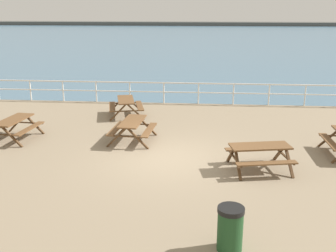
% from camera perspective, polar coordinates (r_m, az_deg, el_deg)
% --- Properties ---
extents(ground_plane, '(30.00, 24.00, 0.20)m').
position_cam_1_polar(ground_plane, '(13.12, 0.02, -5.04)').
color(ground_plane, gray).
extents(sea_band, '(142.00, 90.00, 0.01)m').
position_cam_1_polar(sea_band, '(65.07, 4.09, 12.53)').
color(sea_band, '#476B84').
rests_on(sea_band, ground).
extents(distant_shoreline, '(142.00, 6.00, 1.80)m').
position_cam_1_polar(distant_shoreline, '(108.00, 4.50, 14.20)').
color(distant_shoreline, '#4C4C47').
rests_on(distant_shoreline, ground).
extents(seaward_railing, '(23.07, 0.07, 1.08)m').
position_cam_1_polar(seaward_railing, '(20.32, 1.89, 5.33)').
color(seaward_railing, white).
rests_on(seaward_railing, ground).
extents(picnic_table_near_left, '(2.06, 1.83, 0.80)m').
position_cam_1_polar(picnic_table_near_left, '(12.32, 13.05, -3.57)').
color(picnic_table_near_left, brown).
rests_on(picnic_table_near_left, ground).
extents(picnic_table_far_left, '(1.72, 1.96, 0.80)m').
position_cam_1_polar(picnic_table_far_left, '(15.84, -21.26, 0.26)').
color(picnic_table_far_left, brown).
rests_on(picnic_table_far_left, ground).
extents(picnic_table_far_right, '(1.65, 1.90, 0.80)m').
position_cam_1_polar(picnic_table_far_right, '(14.62, -5.13, 0.04)').
color(picnic_table_far_right, brown).
rests_on(picnic_table_far_right, ground).
extents(picnic_table_corner, '(1.88, 2.10, 0.80)m').
position_cam_1_polar(picnic_table_corner, '(18.07, -6.07, 3.27)').
color(picnic_table_corner, brown).
rests_on(picnic_table_corner, ground).
extents(litter_bin, '(0.55, 0.55, 0.95)m').
position_cam_1_polar(litter_bin, '(8.37, 8.91, -14.33)').
color(litter_bin, '#1E4723').
rests_on(litter_bin, ground).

